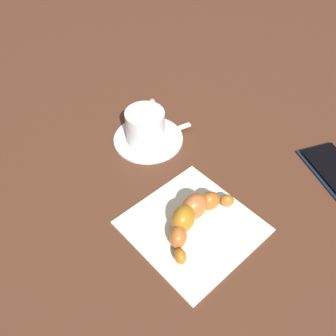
{
  "coord_description": "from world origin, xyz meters",
  "views": [
    {
      "loc": [
        -0.38,
        0.19,
        0.45
      ],
      "look_at": [
        -0.02,
        0.02,
        0.03
      ],
      "focal_mm": 39.02,
      "sensor_mm": 36.0,
      "label": 1
    }
  ],
  "objects_px": {
    "sugar_packet": "(154,142)",
    "napkin": "(192,226)",
    "teaspoon": "(151,137)",
    "saucer": "(148,138)",
    "croissant": "(192,215)",
    "espresso_cup": "(146,125)"
  },
  "relations": [
    {
      "from": "sugar_packet",
      "to": "napkin",
      "type": "height_order",
      "value": "sugar_packet"
    },
    {
      "from": "sugar_packet",
      "to": "napkin",
      "type": "relative_size",
      "value": 0.4
    },
    {
      "from": "teaspoon",
      "to": "napkin",
      "type": "height_order",
      "value": "teaspoon"
    },
    {
      "from": "saucer",
      "to": "napkin",
      "type": "xyz_separation_m",
      "value": [
        -0.2,
        0.02,
        -0.0
      ]
    },
    {
      "from": "napkin",
      "to": "saucer",
      "type": "bearing_deg",
      "value": -5.03
    },
    {
      "from": "napkin",
      "to": "croissant",
      "type": "xyz_separation_m",
      "value": [
        0.0,
        -0.0,
        0.02
      ]
    },
    {
      "from": "espresso_cup",
      "to": "croissant",
      "type": "relative_size",
      "value": 0.66
    },
    {
      "from": "saucer",
      "to": "croissant",
      "type": "relative_size",
      "value": 0.97
    },
    {
      "from": "teaspoon",
      "to": "croissant",
      "type": "distance_m",
      "value": 0.19
    },
    {
      "from": "saucer",
      "to": "sugar_packet",
      "type": "xyz_separation_m",
      "value": [
        -0.02,
        -0.0,
        0.01
      ]
    },
    {
      "from": "saucer",
      "to": "sugar_packet",
      "type": "height_order",
      "value": "sugar_packet"
    },
    {
      "from": "espresso_cup",
      "to": "croissant",
      "type": "height_order",
      "value": "espresso_cup"
    },
    {
      "from": "espresso_cup",
      "to": "croissant",
      "type": "distance_m",
      "value": 0.2
    },
    {
      "from": "espresso_cup",
      "to": "napkin",
      "type": "height_order",
      "value": "espresso_cup"
    },
    {
      "from": "teaspoon",
      "to": "croissant",
      "type": "bearing_deg",
      "value": 174.16
    },
    {
      "from": "saucer",
      "to": "sugar_packet",
      "type": "distance_m",
      "value": 0.02
    },
    {
      "from": "saucer",
      "to": "teaspoon",
      "type": "xyz_separation_m",
      "value": [
        -0.01,
        -0.0,
        0.01
      ]
    },
    {
      "from": "espresso_cup",
      "to": "napkin",
      "type": "xyz_separation_m",
      "value": [
        -0.2,
        0.01,
        -0.04
      ]
    },
    {
      "from": "croissant",
      "to": "teaspoon",
      "type": "bearing_deg",
      "value": -5.84
    },
    {
      "from": "napkin",
      "to": "croissant",
      "type": "bearing_deg",
      "value": -2.53
    },
    {
      "from": "sugar_packet",
      "to": "napkin",
      "type": "xyz_separation_m",
      "value": [
        -0.18,
        0.02,
        -0.01
      ]
    },
    {
      "from": "sugar_packet",
      "to": "croissant",
      "type": "xyz_separation_m",
      "value": [
        -0.17,
        0.02,
        0.01
      ]
    }
  ]
}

